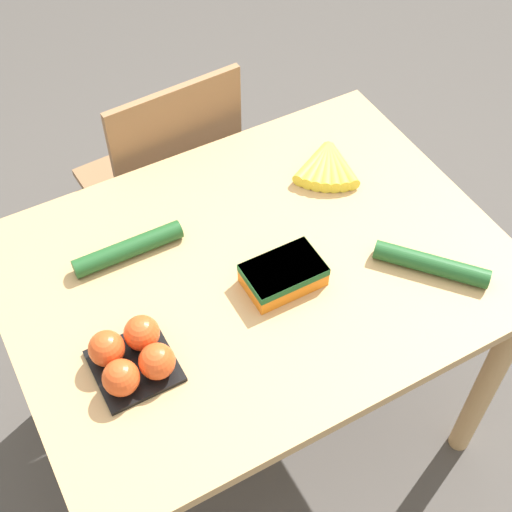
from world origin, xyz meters
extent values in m
plane|color=#4C4742|center=(0.00, 0.00, 0.00)|extent=(12.00, 12.00, 0.00)
cube|color=tan|center=(0.00, 0.00, 0.76)|extent=(1.13, 0.84, 0.03)
cylinder|color=tan|center=(0.50, -0.36, 0.37)|extent=(0.06, 0.06, 0.74)
cylinder|color=tan|center=(-0.50, 0.36, 0.37)|extent=(0.06, 0.06, 0.74)
cylinder|color=tan|center=(0.50, 0.36, 0.37)|extent=(0.06, 0.06, 0.74)
cube|color=#8E6642|center=(0.02, 0.68, 0.43)|extent=(0.44, 0.42, 0.03)
cube|color=#8E6642|center=(0.03, 0.49, 0.68)|extent=(0.39, 0.04, 0.48)
cylinder|color=#8E6642|center=(0.19, 0.86, 0.21)|extent=(0.04, 0.04, 0.42)
cylinder|color=#8E6642|center=(-0.17, 0.84, 0.21)|extent=(0.04, 0.04, 0.42)
cylinder|color=#8E6642|center=(0.21, 0.52, 0.21)|extent=(0.04, 0.04, 0.42)
cylinder|color=#8E6642|center=(-0.15, 0.50, 0.21)|extent=(0.04, 0.04, 0.42)
sphere|color=brown|center=(0.35, 0.24, 0.79)|extent=(0.03, 0.03, 0.03)
cylinder|color=yellow|center=(0.28, 0.21, 0.79)|extent=(0.15, 0.10, 0.03)
cylinder|color=yellow|center=(0.29, 0.19, 0.79)|extent=(0.14, 0.12, 0.03)
cylinder|color=yellow|center=(0.30, 0.19, 0.79)|extent=(0.13, 0.13, 0.03)
cylinder|color=yellow|center=(0.30, 0.18, 0.79)|extent=(0.12, 0.14, 0.03)
cylinder|color=yellow|center=(0.31, 0.17, 0.79)|extent=(0.10, 0.15, 0.03)
cylinder|color=yellow|center=(0.33, 0.17, 0.79)|extent=(0.08, 0.15, 0.03)
cylinder|color=yellow|center=(0.34, 0.16, 0.79)|extent=(0.05, 0.15, 0.03)
cube|color=black|center=(-0.35, -0.12, 0.78)|extent=(0.16, 0.16, 0.01)
sphere|color=#DB4C1E|center=(-0.39, -0.15, 0.82)|extent=(0.07, 0.07, 0.07)
sphere|color=#DB4C1E|center=(-0.31, -0.15, 0.82)|extent=(0.07, 0.07, 0.07)
sphere|color=#DB4C1E|center=(-0.39, -0.08, 0.82)|extent=(0.07, 0.07, 0.07)
sphere|color=#DB4C1E|center=(-0.31, -0.08, 0.82)|extent=(0.07, 0.07, 0.07)
cube|color=orange|center=(0.03, -0.07, 0.80)|extent=(0.17, 0.11, 0.06)
cube|color=#145123|center=(0.03, -0.07, 0.82)|extent=(0.17, 0.11, 0.02)
cylinder|color=#1E5123|center=(0.34, -0.21, 0.79)|extent=(0.20, 0.23, 0.04)
cylinder|color=#1E5123|center=(-0.24, 0.17, 0.79)|extent=(0.26, 0.05, 0.04)
camera|label=1|loc=(-0.49, -0.89, 2.03)|focal=50.00mm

